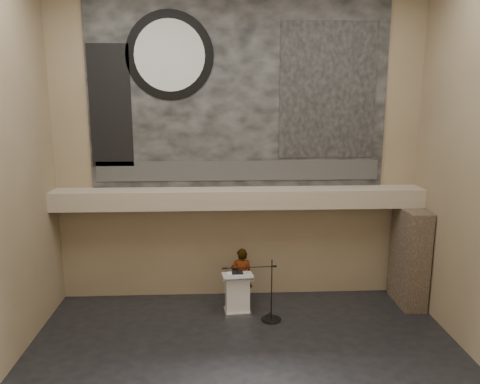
{
  "coord_description": "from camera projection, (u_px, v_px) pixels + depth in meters",
  "views": [
    {
      "loc": [
        -0.58,
        -8.77,
        5.72
      ],
      "look_at": [
        0.0,
        3.2,
        3.2
      ],
      "focal_mm": 35.0,
      "sensor_mm": 36.0,
      "label": 1
    }
  ],
  "objects": [
    {
      "name": "floor",
      "position": [
        247.0,
        373.0,
        9.78
      ],
      "size": [
        10.0,
        10.0,
        0.0
      ],
      "primitive_type": "plane",
      "color": "black",
      "rests_on": "ground"
    },
    {
      "name": "sprinkler_left",
      "position": [
        180.0,
        209.0,
        12.62
      ],
      "size": [
        0.04,
        0.04,
        0.06
      ],
      "primitive_type": "cylinder",
      "color": "#B2893D",
      "rests_on": "soffit"
    },
    {
      "name": "mic_stand",
      "position": [
        269.0,
        311.0,
        12.02
      ],
      "size": [
        1.52,
        0.52,
        1.64
      ],
      "rotation": [
        0.0,
        0.0,
        0.06
      ],
      "color": "black",
      "rests_on": "floor"
    },
    {
      "name": "papers",
      "position": [
        232.0,
        274.0,
        12.25
      ],
      "size": [
        0.28,
        0.34,
        0.0
      ],
      "primitive_type": "cube",
      "rotation": [
        0.0,
        0.0,
        0.25
      ],
      "color": "white",
      "rests_on": "lectern"
    },
    {
      "name": "soffit",
      "position": [
        239.0,
        198.0,
        12.69
      ],
      "size": [
        10.0,
        0.8,
        0.5
      ],
      "primitive_type": "cube",
      "color": "#A0917C",
      "rests_on": "wall_back"
    },
    {
      "name": "binder",
      "position": [
        237.0,
        273.0,
        12.28
      ],
      "size": [
        0.3,
        0.25,
        0.04
      ],
      "primitive_type": "cube",
      "rotation": [
        0.0,
        0.0,
        0.05
      ],
      "color": "black",
      "rests_on": "lectern"
    },
    {
      "name": "banner_clock_rim",
      "position": [
        170.0,
        55.0,
        12.16
      ],
      "size": [
        2.3,
        0.02,
        2.3
      ],
      "primitive_type": "cylinder",
      "rotation": [
        1.57,
        0.0,
        0.0
      ],
      "color": "black",
      "rests_on": "banner"
    },
    {
      "name": "banner",
      "position": [
        239.0,
        95.0,
        12.49
      ],
      "size": [
        8.0,
        0.05,
        5.0
      ],
      "primitive_type": "cube",
      "color": "black",
      "rests_on": "wall_back"
    },
    {
      "name": "sprinkler_right",
      "position": [
        309.0,
        208.0,
        12.79
      ],
      "size": [
        0.04,
        0.04,
        0.06
      ],
      "primitive_type": "cylinder",
      "color": "#B2893D",
      "rests_on": "soffit"
    },
    {
      "name": "stone_pier",
      "position": [
        409.0,
        257.0,
        12.8
      ],
      "size": [
        0.6,
        1.4,
        2.7
      ],
      "primitive_type": "cube",
      "color": "#3E3126",
      "rests_on": "floor"
    },
    {
      "name": "wall_back",
      "position": [
        239.0,
        149.0,
        12.81
      ],
      "size": [
        10.0,
        0.02,
        8.5
      ],
      "primitive_type": "cube",
      "color": "#816F52",
      "rests_on": "floor"
    },
    {
      "name": "lectern",
      "position": [
        237.0,
        293.0,
        12.36
      ],
      "size": [
        0.83,
        0.62,
        1.14
      ],
      "rotation": [
        0.0,
        0.0,
        0.09
      ],
      "color": "silver",
      "rests_on": "floor"
    },
    {
      "name": "wall_front",
      "position": [
        273.0,
        234.0,
        4.99
      ],
      "size": [
        10.0,
        0.02,
        8.5
      ],
      "primitive_type": "cube",
      "color": "#816F52",
      "rests_on": "floor"
    },
    {
      "name": "banner_brick_print",
      "position": [
        110.0,
        106.0,
        12.35
      ],
      "size": [
        1.1,
        0.02,
        3.2
      ],
      "primitive_type": "cube",
      "color": "black",
      "rests_on": "banner"
    },
    {
      "name": "banner_clock_face",
      "position": [
        170.0,
        55.0,
        12.14
      ],
      "size": [
        1.84,
        0.02,
        1.84
      ],
      "primitive_type": "cylinder",
      "rotation": [
        1.57,
        0.0,
        0.0
      ],
      "color": "silver",
      "rests_on": "banner"
    },
    {
      "name": "banner_text_strip",
      "position": [
        239.0,
        171.0,
        12.87
      ],
      "size": [
        7.76,
        0.02,
        0.55
      ],
      "primitive_type": "cube",
      "color": "#2F2F2F",
      "rests_on": "banner"
    },
    {
      "name": "speaker_person",
      "position": [
        242.0,
        277.0,
        12.8
      ],
      "size": [
        0.62,
        0.44,
        1.63
      ],
      "primitive_type": "imported",
      "rotation": [
        0.0,
        0.0,
        3.06
      ],
      "color": "silver",
      "rests_on": "floor"
    },
    {
      "name": "banner_building_print",
      "position": [
        328.0,
        91.0,
        12.54
      ],
      "size": [
        2.6,
        0.02,
        3.6
      ],
      "primitive_type": "cube",
      "color": "black",
      "rests_on": "banner"
    }
  ]
}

